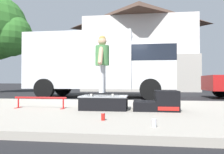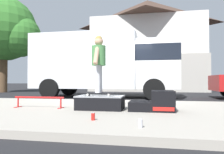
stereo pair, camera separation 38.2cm
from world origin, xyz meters
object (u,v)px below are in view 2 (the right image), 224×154
object	(u,v)px
box_truck	(106,63)
street_tree_main	(7,31)
grind_rail	(39,99)
soda_can_b	(140,123)
skater_kid	(99,59)
skate_box	(101,102)
soda_can	(93,117)
kicker_ramp	(156,102)
skateboard	(99,93)

from	to	relation	value
box_truck	street_tree_main	bearing A→B (deg)	157.09
grind_rail	soda_can_b	world-z (taller)	grind_rail
street_tree_main	skater_kid	bearing A→B (deg)	-43.95
skate_box	soda_can	world-z (taller)	skate_box
kicker_ramp	grind_rail	bearing A→B (deg)	179.57
skateboard	soda_can_b	world-z (taller)	skateboard
soda_can_b	skateboard	bearing A→B (deg)	120.11
kicker_ramp	box_truck	size ratio (longest dim) A/B	0.14
box_truck	skate_box	bearing A→B (deg)	-78.71
kicker_ramp	skateboard	xyz separation A→B (m)	(-1.33, 0.02, 0.19)
soda_can	box_truck	world-z (taller)	box_truck
skate_box	grind_rail	world-z (taller)	skate_box
grind_rail	box_truck	size ratio (longest dim) A/B	0.19
soda_can	street_tree_main	bearing A→B (deg)	132.51
soda_can	skate_box	bearing A→B (deg)	98.73
skater_kid	street_tree_main	bearing A→B (deg)	136.05
skater_kid	soda_can	world-z (taller)	skater_kid
grind_rail	skater_kid	bearing A→B (deg)	-0.14
skateboard	skater_kid	world-z (taller)	skater_kid
soda_can_b	skate_box	bearing A→B (deg)	119.15
soda_can	street_tree_main	world-z (taller)	street_tree_main
kicker_ramp	skater_kid	distance (m)	1.67
skateboard	soda_can_b	xyz separation A→B (m)	(1.10, -1.89, -0.32)
skate_box	box_truck	world-z (taller)	box_truck
skateboard	street_tree_main	bearing A→B (deg)	136.05
street_tree_main	kicker_ramp	bearing A→B (deg)	-40.08
skate_box	skateboard	xyz separation A→B (m)	(-0.05, 0.02, 0.20)
kicker_ramp	street_tree_main	size ratio (longest dim) A/B	0.15
soda_can	soda_can_b	bearing A→B (deg)	-28.42
kicker_ramp	soda_can	xyz separation A→B (m)	(-1.06, -1.42, -0.12)
skater_kid	kicker_ramp	bearing A→B (deg)	-0.77
grind_rail	box_truck	bearing A→B (deg)	84.19
skateboard	soda_can_b	distance (m)	2.21
skateboard	soda_can	xyz separation A→B (m)	(0.27, -1.44, -0.32)
skate_box	skater_kid	bearing A→B (deg)	161.36
skateboard	box_truck	world-z (taller)	box_truck
skate_box	street_tree_main	bearing A→B (deg)	136.16
grind_rail	skater_kid	distance (m)	1.84
soda_can	box_truck	xyz separation A→B (m)	(-1.28, 6.75, 1.52)
grind_rail	soda_can	xyz separation A→B (m)	(1.82, -1.45, -0.14)
skateboard	street_tree_main	size ratio (longest dim) A/B	0.12
grind_rail	skateboard	world-z (taller)	skateboard
soda_can	soda_can_b	size ratio (longest dim) A/B	1.00
skateboard	skater_kid	size ratio (longest dim) A/B	0.58
skateboard	box_truck	size ratio (longest dim) A/B	0.12
soda_can_b	kicker_ramp	bearing A→B (deg)	82.70
skate_box	box_truck	distance (m)	5.61
soda_can	skateboard	bearing A→B (deg)	100.63
skate_box	box_truck	xyz separation A→B (m)	(-1.06, 5.33, 1.41)
skater_kid	street_tree_main	distance (m)	12.91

